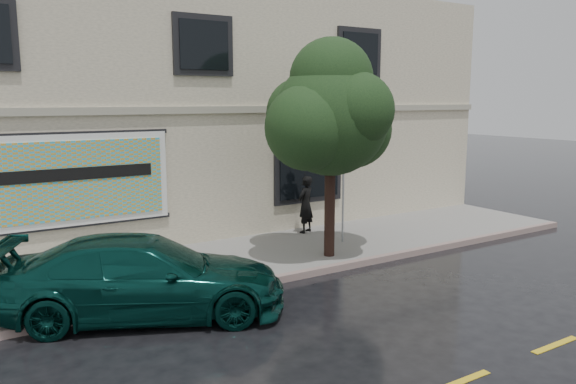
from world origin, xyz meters
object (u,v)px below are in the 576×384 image
car (144,277)px  fire_hydrant (104,263)px  pedestrian (306,204)px  street_tree (331,119)px

car → fire_hydrant: car is taller
fire_hydrant → pedestrian: bearing=10.6°
street_tree → car: bearing=-168.4°
car → pedestrian: (5.70, 3.27, 0.22)m
street_tree → fire_hydrant: bearing=171.1°
pedestrian → fire_hydrant: 6.14m
street_tree → fire_hydrant: size_ratio=5.47×
car → pedestrian: bearing=-36.1°
car → pedestrian: size_ratio=3.11×
pedestrian → street_tree: street_tree is taller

